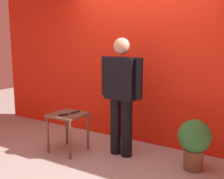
# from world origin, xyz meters

# --- Properties ---
(ground_plane) EXTENTS (12.00, 12.00, 0.00)m
(ground_plane) POSITION_xyz_m (0.00, 0.00, 0.00)
(ground_plane) COLOR #9E9991
(back_wall_red) EXTENTS (6.20, 0.12, 2.94)m
(back_wall_red) POSITION_xyz_m (0.00, 1.25, 1.47)
(back_wall_red) COLOR red
(back_wall_red) RESTS_ON ground_plane
(standing_person) EXTENTS (0.69, 0.26, 1.74)m
(standing_person) POSITION_xyz_m (0.02, 0.56, 0.97)
(standing_person) COLOR black
(standing_person) RESTS_ON ground_plane
(side_table) EXTENTS (0.49, 0.49, 0.60)m
(side_table) POSITION_xyz_m (-0.74, 0.24, 0.50)
(side_table) COLOR brown
(side_table) RESTS_ON ground_plane
(cell_phone) EXTENTS (0.13, 0.16, 0.01)m
(cell_phone) POSITION_xyz_m (-0.73, 0.14, 0.61)
(cell_phone) COLOR black
(cell_phone) RESTS_ON side_table
(tv_remote) EXTENTS (0.07, 0.17, 0.02)m
(tv_remote) POSITION_xyz_m (-0.68, 0.34, 0.61)
(tv_remote) COLOR black
(tv_remote) RESTS_ON side_table
(potted_plant) EXTENTS (0.44, 0.44, 0.69)m
(potted_plant) POSITION_xyz_m (1.09, 0.64, 0.41)
(potted_plant) COLOR brown
(potted_plant) RESTS_ON ground_plane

